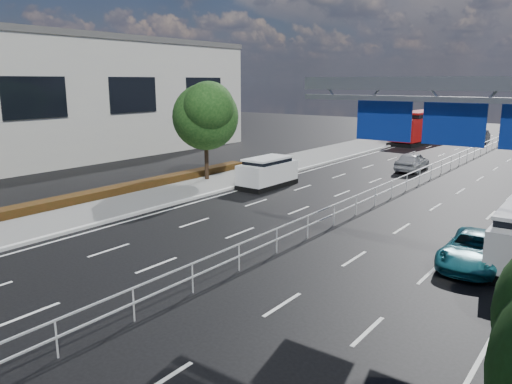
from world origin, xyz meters
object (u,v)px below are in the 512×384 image
Objects in this scene: red_bus at (423,126)px; parked_car_teal at (475,249)px; near_car_silver at (412,161)px; overhead_gantry at (478,116)px; white_minivan at (267,172)px; near_car_dark at (481,136)px.

red_bus reaches higher than parked_car_teal.
red_bus is 2.77× the size of near_car_silver.
red_bus reaches higher than near_car_silver.
overhead_gantry reaches higher than near_car_silver.
white_minivan is 0.37× the size of red_bus.
red_bus is 2.89× the size of near_car_dark.
near_car_silver is (-8.86, 20.10, -4.88)m from overhead_gantry.
red_bus is at bearing 109.53° from parked_car_teal.
near_car_dark is at bearing 44.48° from red_bus.
overhead_gantry is 2.32× the size of white_minivan.
parked_car_teal is (-0.07, 1.95, -4.99)m from overhead_gantry.
overhead_gantry is 2.51× the size of near_car_dark.
near_car_silver is at bearing -68.75° from red_bus.
near_car_silver is 0.95× the size of parked_car_teal.
near_car_dark is at bearing 101.98° from overhead_gantry.
white_minivan is at bearing -85.20° from red_bus.
parked_car_teal is at bearing -63.83° from red_bus.
red_bus is at bearing 90.84° from white_minivan.
near_car_dark is at bearing 100.80° from parked_car_teal.
red_bus is at bearing 34.74° from near_car_dark.
near_car_silver is 20.17m from parked_car_teal.
near_car_silver is (5.38, -18.45, -1.08)m from red_bus.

